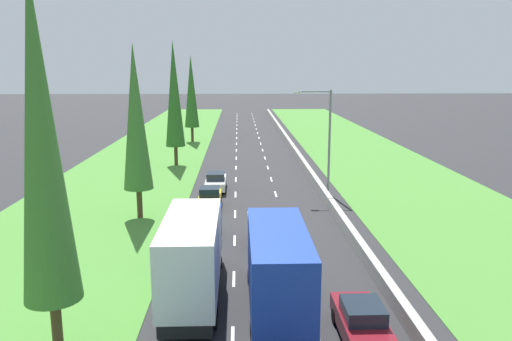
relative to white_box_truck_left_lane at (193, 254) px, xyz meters
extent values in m
plane|color=#28282B|center=(3.64, 41.03, -2.18)|extent=(300.00, 300.00, 0.00)
cube|color=#478433|center=(-9.01, 41.03, -2.16)|extent=(14.00, 140.00, 0.04)
cube|color=#478433|center=(17.99, 41.03, -2.16)|extent=(14.00, 140.00, 0.04)
cube|color=#9E9B93|center=(9.34, 41.03, -1.76)|extent=(0.44, 120.00, 0.85)
cube|color=white|center=(1.89, -3.97, -2.18)|extent=(0.14, 2.00, 0.01)
cube|color=white|center=(1.89, 2.03, -2.18)|extent=(0.14, 2.00, 0.01)
cube|color=white|center=(1.89, 8.03, -2.18)|extent=(0.14, 2.00, 0.01)
cube|color=white|center=(1.89, 14.03, -2.18)|extent=(0.14, 2.00, 0.01)
cube|color=white|center=(1.89, 20.03, -2.18)|extent=(0.14, 2.00, 0.01)
cube|color=white|center=(1.89, 26.03, -2.18)|extent=(0.14, 2.00, 0.01)
cube|color=white|center=(1.89, 32.03, -2.18)|extent=(0.14, 2.00, 0.01)
cube|color=white|center=(1.89, 38.03, -2.18)|extent=(0.14, 2.00, 0.01)
cube|color=white|center=(1.89, 44.03, -2.18)|extent=(0.14, 2.00, 0.01)
cube|color=white|center=(1.89, 50.03, -2.18)|extent=(0.14, 2.00, 0.01)
cube|color=white|center=(1.89, 56.03, -2.18)|extent=(0.14, 2.00, 0.01)
cube|color=white|center=(1.89, 62.03, -2.18)|extent=(0.14, 2.00, 0.01)
cube|color=white|center=(1.89, 68.03, -2.18)|extent=(0.14, 2.00, 0.01)
cube|color=white|center=(1.89, 74.03, -2.18)|extent=(0.14, 2.00, 0.01)
cube|color=white|center=(1.89, 80.03, -2.18)|extent=(0.14, 2.00, 0.01)
cube|color=white|center=(1.89, 86.03, -2.18)|extent=(0.14, 2.00, 0.01)
cube|color=white|center=(1.89, 92.03, -2.18)|extent=(0.14, 2.00, 0.01)
cube|color=white|center=(1.89, 98.03, -2.18)|extent=(0.14, 2.00, 0.01)
cube|color=white|center=(5.39, -3.97, -2.18)|extent=(0.14, 2.00, 0.01)
cube|color=white|center=(5.39, 2.03, -2.18)|extent=(0.14, 2.00, 0.01)
cube|color=white|center=(5.39, 8.03, -2.18)|extent=(0.14, 2.00, 0.01)
cube|color=white|center=(5.39, 14.03, -2.18)|extent=(0.14, 2.00, 0.01)
cube|color=white|center=(5.39, 20.03, -2.18)|extent=(0.14, 2.00, 0.01)
cube|color=white|center=(5.39, 26.03, -2.18)|extent=(0.14, 2.00, 0.01)
cube|color=white|center=(5.39, 32.03, -2.18)|extent=(0.14, 2.00, 0.01)
cube|color=white|center=(5.39, 38.03, -2.18)|extent=(0.14, 2.00, 0.01)
cube|color=white|center=(5.39, 44.03, -2.18)|extent=(0.14, 2.00, 0.01)
cube|color=white|center=(5.39, 50.03, -2.18)|extent=(0.14, 2.00, 0.01)
cube|color=white|center=(5.39, 56.03, -2.18)|extent=(0.14, 2.00, 0.01)
cube|color=white|center=(5.39, 62.03, -2.18)|extent=(0.14, 2.00, 0.01)
cube|color=white|center=(5.39, 68.03, -2.18)|extent=(0.14, 2.00, 0.01)
cube|color=white|center=(5.39, 74.03, -2.18)|extent=(0.14, 2.00, 0.01)
cube|color=white|center=(5.39, 80.03, -2.18)|extent=(0.14, 2.00, 0.01)
cube|color=white|center=(5.39, 86.03, -2.18)|extent=(0.14, 2.00, 0.01)
cube|color=white|center=(5.39, 92.03, -2.18)|extent=(0.14, 2.00, 0.01)
cube|color=white|center=(5.39, 98.03, -2.18)|extent=(0.14, 2.00, 0.01)
cube|color=black|center=(0.00, 0.20, -1.58)|extent=(2.20, 9.40, 0.56)
cube|color=#1E47B7|center=(0.00, 3.80, -0.05)|extent=(2.40, 2.20, 2.50)
cube|color=silver|center=(0.00, -0.90, 0.35)|extent=(2.44, 7.20, 3.30)
cylinder|color=black|center=(-1.12, 3.50, -1.86)|extent=(0.22, 0.64, 0.64)
cylinder|color=black|center=(1.12, 3.50, -1.86)|extent=(0.22, 0.64, 0.64)
cylinder|color=black|center=(-1.12, -1.98, -1.86)|extent=(0.22, 0.64, 0.64)
cylinder|color=black|center=(1.12, -1.98, -1.86)|extent=(0.22, 0.64, 0.64)
cylinder|color=black|center=(-1.12, -3.06, -1.86)|extent=(0.22, 0.64, 0.64)
cylinder|color=black|center=(1.12, -3.06, -1.86)|extent=(0.22, 0.64, 0.64)
cube|color=teal|center=(-0.08, 8.68, -1.48)|extent=(1.68, 3.90, 0.76)
cube|color=#19232D|center=(-0.08, 8.38, -0.78)|extent=(1.52, 1.60, 0.64)
cylinder|color=black|center=(-0.84, 9.89, -1.86)|extent=(0.22, 0.64, 0.64)
cylinder|color=black|center=(0.68, 9.89, -1.86)|extent=(0.22, 0.64, 0.64)
cylinder|color=black|center=(-0.84, 7.47, -1.86)|extent=(0.22, 0.64, 0.64)
cylinder|color=black|center=(0.68, 7.47, -1.86)|extent=(0.22, 0.64, 0.64)
cube|color=black|center=(3.83, -1.66, -1.58)|extent=(2.20, 9.40, 0.56)
cube|color=white|center=(3.83, 1.94, -0.05)|extent=(2.40, 2.20, 2.50)
cube|color=#19389E|center=(3.83, -2.76, 0.35)|extent=(2.44, 7.20, 3.30)
cylinder|color=black|center=(2.71, 1.64, -1.86)|extent=(0.22, 0.64, 0.64)
cylinder|color=black|center=(4.95, 1.64, -1.86)|extent=(0.22, 0.64, 0.64)
cylinder|color=black|center=(2.71, -3.84, -1.86)|extent=(0.22, 0.64, 0.64)
cylinder|color=black|center=(4.95, -3.84, -1.86)|extent=(0.22, 0.64, 0.64)
cube|color=maroon|center=(7.10, -4.19, -1.50)|extent=(1.76, 4.50, 0.72)
cube|color=#19232D|center=(7.10, -4.34, -0.84)|extent=(1.56, 1.90, 0.60)
cylinder|color=black|center=(6.30, -2.79, -1.86)|extent=(0.22, 0.64, 0.64)
cylinder|color=black|center=(7.90, -2.79, -1.86)|extent=(0.22, 0.64, 0.64)
cube|color=yellow|center=(-0.08, 15.83, -1.48)|extent=(1.68, 3.90, 0.76)
cube|color=#19232D|center=(-0.08, 15.53, -0.78)|extent=(1.52, 1.60, 0.64)
cylinder|color=black|center=(-0.84, 17.04, -1.86)|extent=(0.22, 0.64, 0.64)
cylinder|color=black|center=(0.68, 17.04, -1.86)|extent=(0.22, 0.64, 0.64)
cylinder|color=black|center=(-0.84, 14.63, -1.86)|extent=(0.22, 0.64, 0.64)
cylinder|color=black|center=(0.68, 14.63, -1.86)|extent=(0.22, 0.64, 0.64)
cube|color=white|center=(0.12, 21.70, -1.50)|extent=(1.76, 4.50, 0.72)
cube|color=#19232D|center=(0.12, 21.55, -0.84)|extent=(1.56, 1.90, 0.60)
cylinder|color=black|center=(-0.68, 23.09, -1.86)|extent=(0.22, 0.64, 0.64)
cylinder|color=black|center=(0.92, 23.09, -1.86)|extent=(0.22, 0.64, 0.64)
cylinder|color=black|center=(-0.68, 20.30, -1.86)|extent=(0.22, 0.64, 0.64)
cylinder|color=black|center=(0.92, 20.30, -1.86)|extent=(0.22, 0.64, 0.64)
cube|color=black|center=(3.66, 6.83, -1.48)|extent=(1.68, 3.90, 0.76)
cube|color=#19232D|center=(3.66, 6.53, -0.78)|extent=(1.52, 1.60, 0.64)
cylinder|color=black|center=(2.90, 8.04, -1.86)|extent=(0.22, 0.64, 0.64)
cylinder|color=black|center=(4.42, 8.04, -1.86)|extent=(0.22, 0.64, 0.64)
cylinder|color=black|center=(2.90, 5.62, -1.86)|extent=(0.22, 0.64, 0.64)
cylinder|color=black|center=(4.42, 5.62, -1.86)|extent=(0.22, 0.64, 0.64)
cylinder|color=#4C3823|center=(-4.89, -4.62, -1.08)|extent=(0.41, 0.41, 2.20)
cone|color=#3D752D|center=(-4.89, -4.62, 6.18)|extent=(2.16, 2.16, 12.34)
cylinder|color=#4C3823|center=(-5.08, 13.36, -1.08)|extent=(0.40, 0.40, 2.20)
cone|color=#3D752D|center=(-5.08, 13.36, 5.21)|extent=(2.11, 2.11, 10.38)
cylinder|color=#4C3823|center=(-4.85, 33.76, -1.08)|extent=(0.41, 0.41, 2.20)
cone|color=#2D6623|center=(-4.85, 33.76, 5.80)|extent=(2.14, 2.14, 11.57)
cylinder|color=#4C3823|center=(-4.64, 52.26, -1.08)|extent=(0.40, 0.40, 2.20)
cone|color=#2D6623|center=(-4.64, 52.26, 5.23)|extent=(2.12, 2.12, 10.43)
cylinder|color=gray|center=(9.98, 20.09, 2.32)|extent=(0.20, 0.20, 9.00)
cylinder|color=gray|center=(8.58, 20.09, 6.67)|extent=(2.80, 0.12, 0.12)
cube|color=silver|center=(7.18, 20.09, 6.57)|extent=(0.60, 0.28, 0.20)
camera|label=1|loc=(2.18, -22.96, 8.68)|focal=35.77mm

